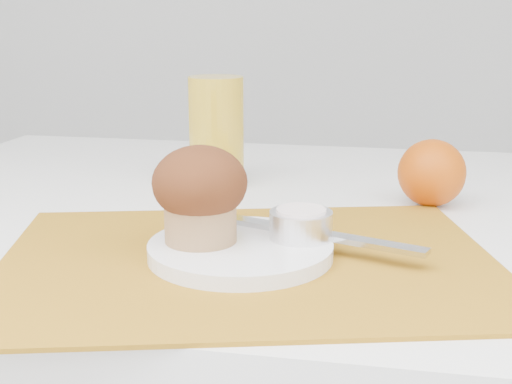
% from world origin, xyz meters
% --- Properties ---
extents(placemat, '(0.56, 0.47, 0.00)m').
position_xyz_m(placemat, '(-0.03, -0.16, 0.75)').
color(placemat, '#A36C16').
rests_on(placemat, table).
extents(plate, '(0.18, 0.18, 0.01)m').
position_xyz_m(plate, '(-0.04, -0.16, 0.76)').
color(plate, white).
rests_on(plate, placemat).
extents(ramekin, '(0.07, 0.07, 0.03)m').
position_xyz_m(ramekin, '(0.02, -0.13, 0.78)').
color(ramekin, silver).
rests_on(ramekin, plate).
extents(cream, '(0.06, 0.06, 0.01)m').
position_xyz_m(cream, '(0.02, -0.13, 0.80)').
color(cream, white).
rests_on(cream, ramekin).
extents(raspberry_near, '(0.02, 0.02, 0.02)m').
position_xyz_m(raspberry_near, '(-0.01, -0.11, 0.78)').
color(raspberry_near, '#550215').
rests_on(raspberry_near, plate).
extents(raspberry_far, '(0.02, 0.02, 0.02)m').
position_xyz_m(raspberry_far, '(-0.00, -0.11, 0.78)').
color(raspberry_far, '#5A0208').
rests_on(raspberry_far, plate).
extents(butter_knife, '(0.22, 0.09, 0.01)m').
position_xyz_m(butter_knife, '(0.04, -0.13, 0.77)').
color(butter_knife, '#B6B9BF').
rests_on(butter_knife, plate).
extents(orange, '(0.08, 0.08, 0.08)m').
position_xyz_m(orange, '(0.15, 0.08, 0.79)').
color(orange, '#C24C06').
rests_on(orange, table).
extents(juice_glass, '(0.10, 0.10, 0.15)m').
position_xyz_m(juice_glass, '(-0.14, 0.13, 0.83)').
color(juice_glass, gold).
rests_on(juice_glass, table).
extents(muffin, '(0.09, 0.09, 0.10)m').
position_xyz_m(muffin, '(-0.08, -0.16, 0.82)').
color(muffin, tan).
rests_on(muffin, plate).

